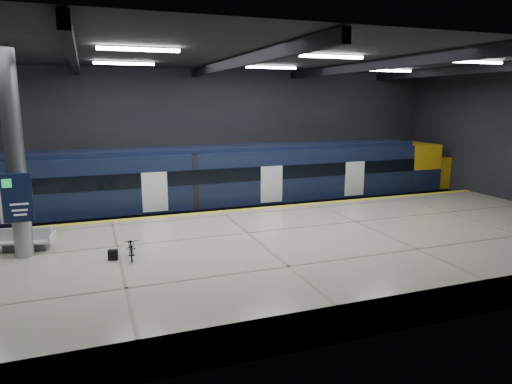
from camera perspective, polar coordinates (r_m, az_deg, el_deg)
ground at (r=19.49m, az=-2.02°, el=-7.43°), size 30.00×30.00×0.00m
room_shell at (r=18.47m, az=-2.15°, el=9.62°), size 30.10×16.10×8.05m
platform at (r=17.08m, az=0.61°, el=-8.22°), size 30.00×11.00×1.10m
safety_strip at (r=21.71m, az=-4.31°, el=-2.45°), size 30.00×0.40×0.01m
rails at (r=24.54m, az=-6.04°, el=-3.33°), size 30.00×1.52×0.16m
train at (r=24.63m, az=-1.88°, el=1.49°), size 29.40×2.84×3.79m
bench at (r=18.02m, az=-26.83°, el=-5.64°), size 1.97×1.14×0.82m
bicycle at (r=15.89m, az=-15.31°, el=-6.71°), size 0.55×1.38×0.71m
pannier_bag at (r=15.92m, az=-17.44°, el=-7.49°), size 0.34×0.26×0.35m
info_column at (r=16.77m, az=-27.92°, el=3.83°), size 0.90×0.78×6.90m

